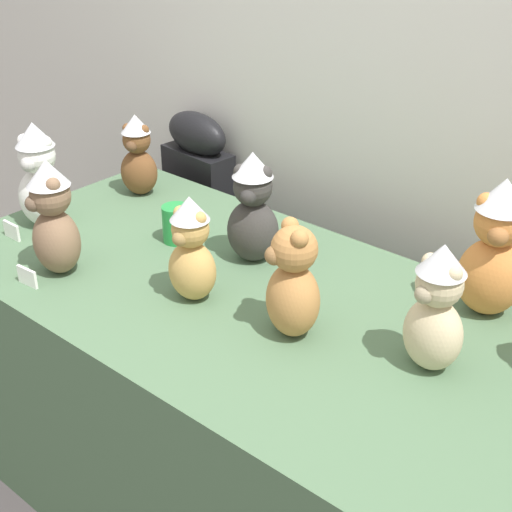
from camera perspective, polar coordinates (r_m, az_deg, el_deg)
The scene contains 14 objects.
wall_back at distance 2.22m, azimuth 12.01°, elevation 15.71°, with size 7.00×0.08×2.60m, color silver.
display_table at distance 2.12m, azimuth -0.00°, elevation -12.14°, with size 1.82×0.87×0.78m, color #4C6B4C.
instrument_case at distance 2.85m, azimuth -4.28°, elevation 1.72°, with size 0.29×0.14×0.97m.
teddy_bear_chestnut at distance 2.46m, azimuth -9.10°, elevation 7.62°, with size 0.15×0.15×0.27m.
teddy_bear_honey at distance 1.83m, azimuth -5.02°, elevation 0.46°, with size 0.14×0.12×0.28m.
teddy_bear_charcoal at distance 2.00m, azimuth -0.25°, elevation 3.65°, with size 0.18×0.17×0.32m.
teddy_bear_caramel at distance 1.69m, azimuth 2.86°, elevation -2.16°, with size 0.19×0.18×0.29m.
teddy_bear_sand at distance 1.62m, azimuth 13.70°, elevation -4.01°, with size 0.16×0.15×0.30m.
teddy_bear_ginger at distance 1.84m, azimuth 17.94°, elevation 0.46°, with size 0.20×0.19×0.36m.
teddy_bear_snow at distance 2.29m, azimuth -16.33°, elevation 5.89°, with size 0.19×0.17×0.33m.
teddy_bear_mocha at distance 2.01m, azimuth -15.36°, elevation 2.79°, with size 0.17×0.16×0.32m.
party_cup_green at distance 2.15m, azimuth -6.18°, elevation 2.48°, with size 0.08×0.08×0.11m, color #238C3D.
name_card_front_left at distance 2.28m, azimuth -18.32°, elevation 1.86°, with size 0.07×0.01×0.05m, color white.
name_card_front_middle at distance 2.02m, azimuth -17.22°, elevation -1.55°, with size 0.07×0.01×0.05m, color white.
Camera 1 is at (1.05, -0.97, 1.77)m, focal length 51.89 mm.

